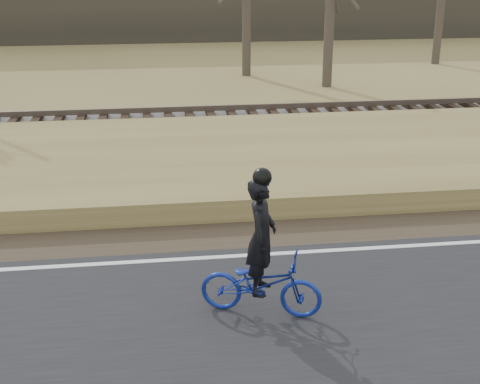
{
  "coord_description": "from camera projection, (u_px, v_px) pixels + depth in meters",
  "views": [
    {
      "loc": [
        4.34,
        -9.91,
        4.92
      ],
      "look_at": [
        5.75,
        0.5,
        1.1
      ],
      "focal_mm": 50.0,
      "sensor_mm": 36.0,
      "label": 1
    }
  ],
  "objects": [
    {
      "name": "cyclist",
      "position": [
        261.0,
        269.0,
        9.27
      ],
      "size": [
        1.82,
        1.13,
        2.16
      ],
      "rotation": [
        0.0,
        0.0,
        1.24
      ],
      "color": "navy",
      "rests_on": "road"
    }
  ]
}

